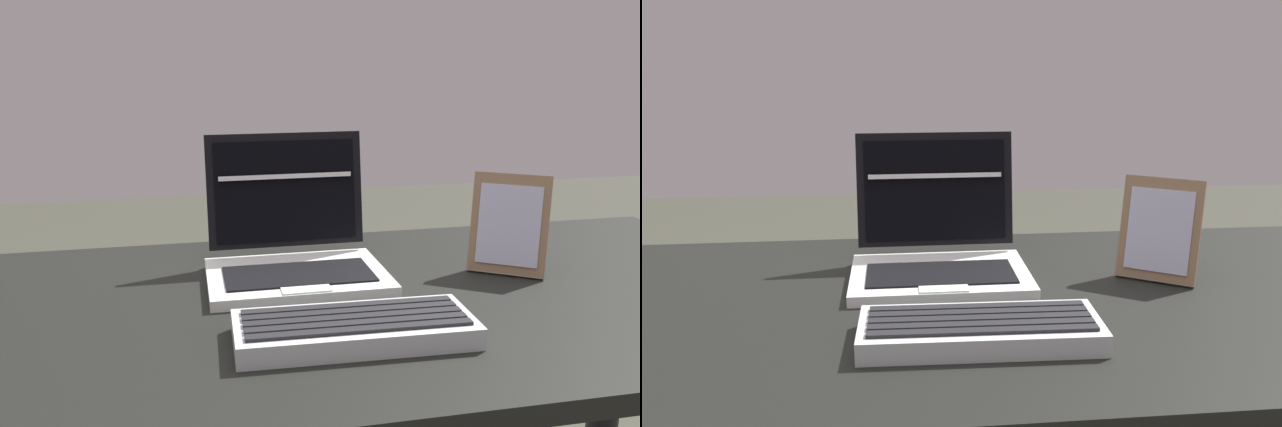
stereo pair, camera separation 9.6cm
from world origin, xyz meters
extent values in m
cube|color=black|center=(0.00, 0.00, 0.72)|extent=(1.72, 0.65, 0.03)
cylinder|color=black|center=(0.80, 0.26, 0.35)|extent=(0.07, 0.07, 0.71)
cube|color=silver|center=(0.09, 0.08, 0.74)|extent=(0.28, 0.19, 0.02)
cube|color=black|center=(0.09, 0.06, 0.75)|extent=(0.23, 0.11, 0.00)
cube|color=silver|center=(0.09, 0.00, 0.75)|extent=(0.07, 0.03, 0.00)
cube|color=black|center=(0.09, 0.19, 0.86)|extent=(0.26, 0.04, 0.19)
cube|color=black|center=(0.09, 0.18, 0.86)|extent=(0.23, 0.03, 0.16)
cube|color=silver|center=(0.09, 0.18, 0.88)|extent=(0.22, 0.00, 0.01)
cube|color=#B8BFBE|center=(0.12, -0.14, 0.75)|extent=(0.30, 0.12, 0.03)
cube|color=black|center=(0.12, -0.18, 0.76)|extent=(0.27, 0.02, 0.00)
cube|color=black|center=(0.12, -0.16, 0.76)|extent=(0.27, 0.02, 0.00)
cube|color=black|center=(0.12, -0.14, 0.76)|extent=(0.27, 0.02, 0.00)
cube|color=black|center=(0.12, -0.12, 0.76)|extent=(0.27, 0.02, 0.00)
cube|color=black|center=(0.12, -0.10, 0.76)|extent=(0.27, 0.02, 0.00)
cube|color=#846548|center=(0.43, 0.05, 0.82)|extent=(0.12, 0.10, 0.16)
cube|color=#B1B3CE|center=(0.42, 0.05, 0.82)|extent=(0.10, 0.08, 0.12)
cube|color=#846548|center=(0.44, 0.08, 0.75)|extent=(0.02, 0.02, 0.03)
camera|label=1|loc=(-0.07, -0.86, 1.09)|focal=36.46mm
camera|label=2|loc=(0.02, -0.87, 1.09)|focal=36.46mm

